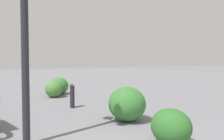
{
  "coord_description": "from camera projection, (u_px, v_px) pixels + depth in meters",
  "views": [
    {
      "loc": [
        -1.22,
        1.83,
        1.61
      ],
      "look_at": [
        8.95,
        -4.55,
        1.08
      ],
      "focal_mm": 35.09,
      "sensor_mm": 36.0,
      "label": 1
    }
  ],
  "objects": [
    {
      "name": "bollard_near",
      "position": [
        73.0,
        96.0,
        7.4
      ],
      "size": [
        0.13,
        0.13,
        0.79
      ],
      "color": "#232328",
      "rests_on": "ground"
    },
    {
      "name": "lamppost",
      "position": [
        24.0,
        1.0,
        4.07
      ],
      "size": [
        0.98,
        0.28,
        4.1
      ],
      "color": "#232328",
      "rests_on": "ground"
    },
    {
      "name": "shrub_wide",
      "position": [
        54.0,
        89.0,
        9.58
      ],
      "size": [
        0.83,
        0.75,
        0.71
      ],
      "color": "#477F38",
      "rests_on": "ground"
    },
    {
      "name": "bollard_mid",
      "position": [
        72.0,
        95.0,
        7.48
      ],
      "size": [
        0.13,
        0.13,
        0.81
      ],
      "color": "#232328",
      "rests_on": "ground"
    },
    {
      "name": "shrub_tall",
      "position": [
        59.0,
        86.0,
        10.44
      ],
      "size": [
        0.93,
        0.84,
        0.79
      ],
      "color": "#387533",
      "rests_on": "ground"
    },
    {
      "name": "shrub_low",
      "position": [
        127.0,
        104.0,
        5.82
      ],
      "size": [
        1.07,
        0.96,
        0.91
      ],
      "color": "#387533",
      "rests_on": "ground"
    },
    {
      "name": "shrub_round",
      "position": [
        171.0,
        127.0,
        4.19
      ],
      "size": [
        0.81,
        0.73,
        0.69
      ],
      "color": "#2D6628",
      "rests_on": "ground"
    }
  ]
}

